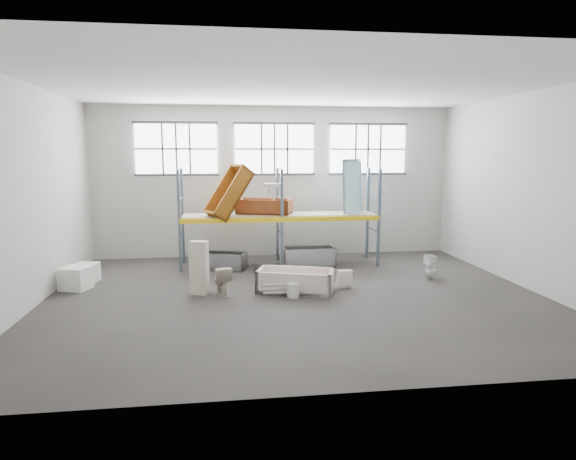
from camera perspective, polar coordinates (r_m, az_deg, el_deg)
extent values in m
cube|color=#413B38|center=(12.13, 0.94, -7.87)|extent=(12.00, 10.00, 0.10)
cube|color=silver|center=(11.73, 1.00, 16.74)|extent=(12.00, 10.00, 0.10)
cube|color=#B5B0A7|center=(16.66, -1.60, 5.59)|extent=(12.00, 0.10, 5.00)
cube|color=#9D9991|center=(6.73, 7.31, 0.82)|extent=(12.00, 0.10, 5.00)
cube|color=#B4B0A7|center=(12.32, -28.15, 3.44)|extent=(0.10, 10.00, 5.00)
cube|color=#ABA79E|center=(13.90, 26.53, 4.05)|extent=(0.10, 10.00, 5.00)
cube|color=white|center=(16.50, -12.85, 9.17)|extent=(2.60, 0.04, 1.60)
cube|color=white|center=(16.52, -1.58, 9.38)|extent=(2.60, 0.04, 1.60)
cube|color=white|center=(17.15, 9.25, 9.25)|extent=(2.60, 0.04, 1.60)
cube|color=slate|center=(14.58, -12.51, 0.99)|extent=(0.08, 0.08, 3.00)
cube|color=slate|center=(15.77, -12.14, 1.57)|extent=(0.08, 0.08, 3.00)
cube|color=slate|center=(14.62, -0.72, 1.22)|extent=(0.08, 0.08, 3.00)
cube|color=slate|center=(15.81, -1.23, 1.78)|extent=(0.08, 0.08, 3.00)
cube|color=slate|center=(15.27, 10.54, 1.39)|extent=(0.08, 0.08, 3.00)
cube|color=slate|center=(16.40, 9.25, 1.93)|extent=(0.08, 0.08, 3.00)
cube|color=yellow|center=(14.62, -0.72, 1.22)|extent=(6.00, 0.10, 0.14)
cube|color=yellow|center=(15.81, -1.23, 1.78)|extent=(6.00, 0.10, 0.14)
cube|color=gray|center=(15.20, -0.99, 1.81)|extent=(5.90, 1.10, 0.03)
cylinder|color=black|center=(14.70, -0.61, -4.68)|extent=(1.80, 1.80, 0.00)
cube|color=#F3E1CB|center=(12.85, 6.60, -5.45)|extent=(0.37, 0.18, 0.35)
imported|color=beige|center=(12.62, 3.65, -6.23)|extent=(0.49, 0.49, 0.15)
imported|color=beige|center=(12.25, -7.71, -5.79)|extent=(0.54, 0.77, 0.72)
cube|color=beige|center=(12.29, -10.28, -4.34)|extent=(0.49, 0.39, 1.33)
imported|color=white|center=(14.20, 16.31, -4.09)|extent=(0.41, 0.41, 0.70)
imported|color=silver|center=(14.77, -1.66, 3.61)|extent=(0.63, 0.51, 0.52)
cylinder|color=silver|center=(11.95, 0.60, -7.00)|extent=(0.36, 0.36, 0.35)
cube|color=white|center=(13.72, -23.46, -5.17)|extent=(0.83, 0.77, 0.58)
cube|color=silver|center=(14.41, -22.46, -4.61)|extent=(0.69, 0.69, 0.50)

